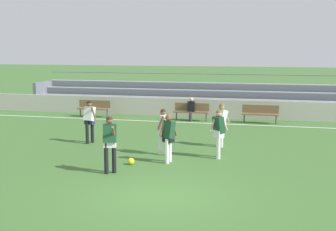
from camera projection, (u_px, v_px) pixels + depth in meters
ground_plane at (159, 196)px, 11.76m from camera, size 160.00×160.00×0.00m
field_line_sideline at (219, 124)px, 22.83m from camera, size 44.00×0.12×0.01m
sideline_wall at (224, 109)px, 24.60m from camera, size 48.00×0.16×0.99m
bleacher_stand at (238, 97)px, 26.61m from camera, size 24.75×2.63×2.16m
bench_far_right at (94, 107)px, 25.05m from camera, size 1.80×0.40×0.90m
bench_centre_sideline at (192, 110)px, 23.78m from camera, size 1.80×0.40×0.90m
bench_near_wall_gap at (260, 112)px, 22.95m from camera, size 1.80×0.40×0.90m
spectator_seated at (191, 107)px, 23.64m from camera, size 0.36×0.42×1.21m
player_dark_trailing_run at (110, 139)px, 13.73m from camera, size 0.48×0.61×1.73m
player_dark_dropping_back at (168, 134)px, 15.02m from camera, size 0.58×0.46×1.61m
player_white_overlapping at (89, 118)px, 18.10m from camera, size 0.51×0.42×1.68m
player_dark_pressing_high at (219, 130)px, 15.66m from camera, size 0.62×0.48×1.65m
player_white_wide_right at (163, 128)px, 16.11m from camera, size 0.46×0.52×1.63m
player_white_wide_left at (221, 121)px, 17.48m from camera, size 0.60×0.53×1.65m
soccer_ball at (131, 161)px, 14.88m from camera, size 0.22×0.22×0.22m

